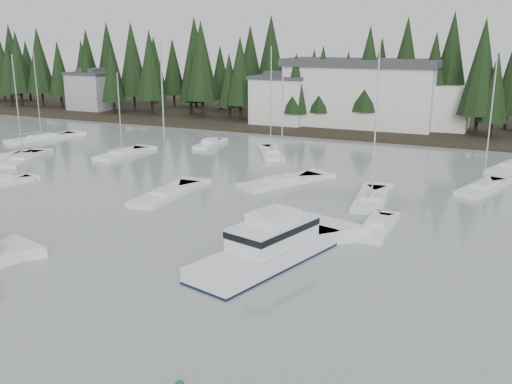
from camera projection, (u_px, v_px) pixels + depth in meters
far_shore_land at (405, 119)px, 106.98m from camera, size 240.00×54.00×1.00m
conifer_treeline at (393, 127)px, 97.30m from camera, size 200.00×22.00×20.00m
house_west at (281, 99)px, 97.03m from camera, size 9.54×7.42×8.75m
house_far_west at (92, 90)px, 115.47m from camera, size 8.48×7.42×8.25m
harbor_inn at (373, 94)px, 93.72m from camera, size 29.50×11.50×10.90m
cabin_cruiser_center at (269, 250)px, 39.12m from camera, size 7.16×13.20×5.42m
sailboat_0 at (167, 195)px, 55.24m from camera, size 3.15×9.67×14.90m
sailboat_2 at (371, 200)px, 53.51m from camera, size 3.67×9.14×14.81m
sailboat_3 at (271, 154)px, 74.64m from camera, size 6.69×9.29×14.30m
sailboat_5 at (122, 155)px, 73.91m from camera, size 2.98×8.55×11.10m
sailboat_7 at (282, 183)px, 59.87m from camera, size 7.19×10.00×12.03m
sailboat_8 at (42, 139)px, 85.33m from camera, size 5.60×10.98×13.61m
sailboat_10 at (483, 189)px, 57.53m from camera, size 5.00×8.92×13.71m
sailboat_12 at (23, 160)px, 70.87m from camera, size 5.62×9.42×13.46m
runabout_0 at (1, 184)px, 59.20m from camera, size 3.77×6.72×1.42m
runabout_1 at (377, 229)px, 45.53m from camera, size 2.21×6.80×1.42m
runabout_3 at (210, 145)px, 80.48m from camera, size 2.78×7.15×1.42m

